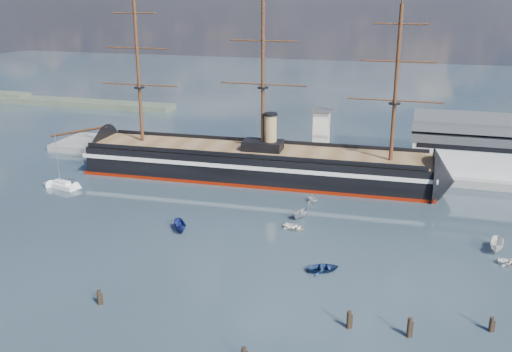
# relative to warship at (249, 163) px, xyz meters

# --- Properties ---
(ground) EXTENTS (600.00, 600.00, 0.00)m
(ground) POSITION_rel_warship_xyz_m (13.41, -20.00, -4.04)
(ground) COLOR #222C35
(ground) RESTS_ON ground
(quay) EXTENTS (180.00, 18.00, 2.00)m
(quay) POSITION_rel_warship_xyz_m (23.41, 16.00, -4.04)
(quay) COLOR slate
(quay) RESTS_ON ground
(quay_tower) EXTENTS (5.00, 5.00, 15.00)m
(quay_tower) POSITION_rel_warship_xyz_m (16.41, 13.00, 5.72)
(quay_tower) COLOR silver
(quay_tower) RESTS_ON ground
(shoreline) EXTENTS (120.00, 10.00, 4.00)m
(shoreline) POSITION_rel_warship_xyz_m (-125.82, 75.00, -2.59)
(shoreline) COLOR #3F4C38
(shoreline) RESTS_ON ground
(warship) EXTENTS (113.16, 19.45, 53.94)m
(warship) POSITION_rel_warship_xyz_m (0.00, 0.00, 0.00)
(warship) COLOR black
(warship) RESTS_ON ground
(sailboat) EXTENTS (8.74, 4.68, 13.41)m
(sailboat) POSITION_rel_warship_xyz_m (-41.81, -21.16, -3.18)
(sailboat) COLOR white
(sailboat) RESTS_ON ground
(motorboat_a) EXTENTS (6.75, 5.72, 2.62)m
(motorboat_a) POSITION_rel_warship_xyz_m (-2.80, -37.68, -4.04)
(motorboat_a) COLOR navy
(motorboat_a) RESTS_ON ground
(motorboat_b) EXTENTS (2.82, 3.82, 1.66)m
(motorboat_b) POSITION_rel_warship_xyz_m (28.05, -46.60, -4.04)
(motorboat_b) COLOR navy
(motorboat_b) RESTS_ON ground
(motorboat_c) EXTENTS (5.89, 3.99, 2.21)m
(motorboat_c) POSITION_rel_warship_xyz_m (18.96, -23.79, -4.04)
(motorboat_c) COLOR gray
(motorboat_c) RESTS_ON ground
(motorboat_d) EXTENTS (5.41, 5.58, 1.99)m
(motorboat_d) POSITION_rel_warship_xyz_m (19.58, -13.47, -4.04)
(motorboat_d) COLOR silver
(motorboat_d) RESTS_ON ground
(motorboat_e) EXTENTS (1.64, 3.21, 1.43)m
(motorboat_e) POSITION_rel_warship_xyz_m (59.80, -34.86, -4.04)
(motorboat_e) COLOR silver
(motorboat_e) RESTS_ON ground
(motorboat_f) EXTENTS (7.41, 3.68, 2.84)m
(motorboat_f) POSITION_rel_warship_xyz_m (57.69, -29.37, -4.04)
(motorboat_f) COLOR silver
(motorboat_f) RESTS_ON ground
(motorboat_g) EXTENTS (2.27, 3.44, 1.49)m
(motorboat_g) POSITION_rel_warship_xyz_m (19.27, -30.25, -4.04)
(motorboat_g) COLOR white
(motorboat_g) RESTS_ON ground
(piling_near_left) EXTENTS (0.64, 0.64, 3.13)m
(piling_near_left) POSITION_rel_warship_xyz_m (-3.17, -67.55, -4.04)
(piling_near_left) COLOR black
(piling_near_left) RESTS_ON ground
(piling_near_right) EXTENTS (0.64, 0.64, 3.43)m
(piling_near_right) POSITION_rel_warship_xyz_m (34.71, -63.11, -4.04)
(piling_near_right) COLOR black
(piling_near_right) RESTS_ON ground
(piling_far_right) EXTENTS (0.64, 0.64, 2.97)m
(piling_far_right) POSITION_rel_warship_xyz_m (54.26, -58.16, -4.04)
(piling_far_right) COLOR black
(piling_far_right) RESTS_ON ground
(piling_extra) EXTENTS (0.64, 0.64, 3.71)m
(piling_extra) POSITION_rel_warship_xyz_m (43.11, -62.93, -4.04)
(piling_extra) COLOR black
(piling_extra) RESTS_ON ground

